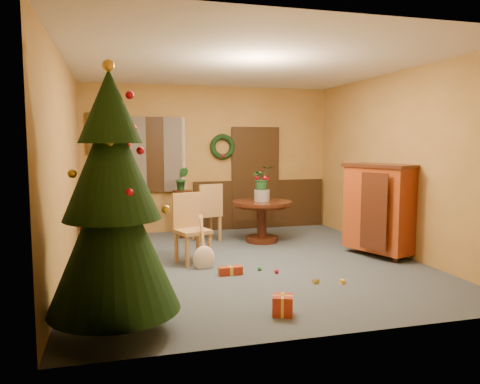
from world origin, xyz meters
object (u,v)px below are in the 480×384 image
object	(u,v)px
dining_table	(262,213)
writing_desk	(105,215)
chair_near	(190,225)
christmas_tree	(112,207)
sideboard	(380,207)

from	to	relation	value
dining_table	writing_desk	distance (m)	2.72
dining_table	chair_near	world-z (taller)	chair_near
dining_table	chair_near	size ratio (longest dim) A/B	1.04
christmas_tree	sideboard	world-z (taller)	christmas_tree
christmas_tree	writing_desk	size ratio (longest dim) A/B	2.70
dining_table	sideboard	size ratio (longest dim) A/B	0.74
writing_desk	sideboard	bearing A→B (deg)	-22.13
sideboard	writing_desk	bearing A→B (deg)	157.87
writing_desk	chair_near	bearing A→B (deg)	-47.24
christmas_tree	dining_table	bearing A→B (deg)	53.82
chair_near	writing_desk	size ratio (longest dim) A/B	1.11
christmas_tree	writing_desk	xyz separation A→B (m)	(-0.14, 3.76, -0.63)
dining_table	christmas_tree	size ratio (longest dim) A/B	0.43
chair_near	christmas_tree	world-z (taller)	christmas_tree
chair_near	christmas_tree	size ratio (longest dim) A/B	0.41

